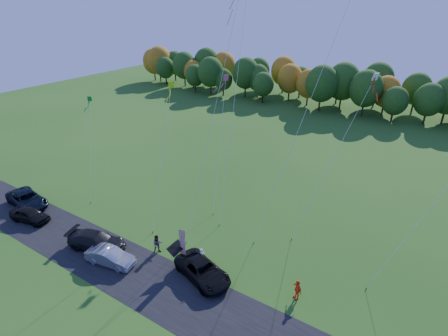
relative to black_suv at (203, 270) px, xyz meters
The scene contains 20 objects.
ground 2.81m from the black_suv, 152.70° to the left, with size 160.00×160.00×0.00m, color #235316.
asphalt_strip 3.74m from the black_suv, 130.99° to the right, with size 90.00×6.00×0.01m, color black.
tree_line 56.30m from the black_suv, 92.44° to the left, with size 116.00×12.00×10.00m, color #1E4711, non-canonical shape.
black_suv is the anchor object (origin of this frame).
silver_sedan 8.70m from the black_suv, 159.72° to the right, with size 1.61×4.63×1.52m, color #AFAFB4.
dark_truck_a 11.18m from the black_suv, 168.60° to the right, with size 2.33×5.72×1.66m, color black.
dark_truck_b 21.10m from the black_suv, behind, with size 1.83×4.54×1.55m, color black.
dark_suv_west 24.16m from the black_suv, behind, with size 2.79×6.06×1.68m, color black.
person_tailgate_a 1.65m from the black_suv, 127.11° to the left, with size 0.64×0.42×1.76m, color silver.
person_tailgate_b 5.58m from the black_suv, behind, with size 0.93×0.72×1.91m, color gray.
person_east 8.04m from the black_suv, 15.90° to the left, with size 1.06×0.44×1.81m, color #F24716.
feather_flag 3.02m from the black_suv, 168.79° to the left, with size 0.51×0.16×3.86m.
kite_delta_blue 18.76m from the black_suv, 109.11° to the left, with size 4.64×12.25×28.33m.
kite_parafoil_orange 19.60m from the black_suv, 69.67° to the left, with size 7.46×11.53×31.59m.
kite_delta_red 18.49m from the black_suv, 113.05° to the left, with size 2.30×11.08×24.76m.
kite_parafoil_rainbow 18.60m from the black_suv, 31.01° to the left, with size 6.89×6.25×14.23m.
kite_diamond_yellow 12.07m from the black_suv, 148.38° to the left, with size 1.81×6.40×14.83m.
kite_diamond_green 21.19m from the black_suv, 165.42° to the left, with size 3.74×5.14×11.73m.
kite_diamond_white 15.31m from the black_suv, 60.95° to the left, with size 4.73×6.08×16.40m.
kite_diamond_pink 14.91m from the black_suv, 116.68° to the left, with size 3.39×7.66×14.46m.
Camera 1 is at (16.36, -19.79, 21.83)m, focal length 28.00 mm.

